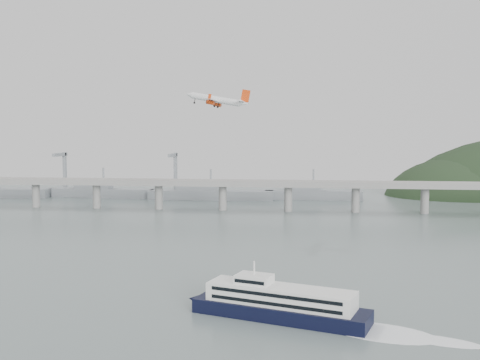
# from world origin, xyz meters

# --- Properties ---
(ground) EXTENTS (900.00, 900.00, 0.00)m
(ground) POSITION_xyz_m (0.00, 0.00, 0.00)
(ground) COLOR slate
(ground) RESTS_ON ground
(bridge) EXTENTS (800.00, 22.00, 23.90)m
(bridge) POSITION_xyz_m (-1.15, 200.00, 17.65)
(bridge) COLOR gray
(bridge) RESTS_ON ground
(distant_fleet) EXTENTS (453.00, 60.90, 40.00)m
(distant_fleet) POSITION_xyz_m (-155.36, 265.08, 6.22)
(distant_fleet) COLOR gray
(distant_fleet) RESTS_ON ground
(ferry) EXTENTS (92.09, 38.12, 17.88)m
(ferry) POSITION_xyz_m (24.51, -44.37, 4.85)
(ferry) COLOR black
(ferry) RESTS_ON ground
(airliner) EXTENTS (39.33, 36.04, 10.36)m
(airliner) POSITION_xyz_m (-17.95, 97.26, 78.07)
(airliner) COLOR white
(airliner) RESTS_ON ground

